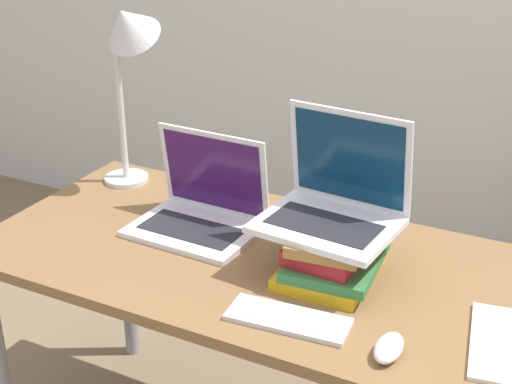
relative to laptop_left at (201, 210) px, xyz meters
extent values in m
cube|color=brown|center=(0.25, -0.07, -0.07)|extent=(1.54, 0.72, 0.03)
cylinder|color=gray|center=(-0.46, -0.37, -0.44)|extent=(0.05, 0.05, 0.71)
cylinder|color=gray|center=(-0.46, 0.23, -0.44)|extent=(0.05, 0.05, 0.71)
cube|color=silver|center=(0.00, -0.04, -0.04)|extent=(0.35, 0.26, 0.02)
cube|color=#232328|center=(0.00, -0.05, -0.04)|extent=(0.28, 0.14, 0.00)
cube|color=silver|center=(0.00, 0.07, 0.09)|extent=(0.34, 0.05, 0.25)
cube|color=#381451|center=(0.00, 0.07, 0.09)|extent=(0.31, 0.04, 0.22)
cube|color=gold|center=(0.41, -0.07, -0.04)|extent=(0.22, 0.28, 0.03)
cube|color=#33753D|center=(0.43, -0.07, -0.01)|extent=(0.23, 0.28, 0.03)
cube|color=maroon|center=(0.42, -0.07, 0.02)|extent=(0.18, 0.25, 0.04)
cube|color=olive|center=(0.42, -0.06, 0.06)|extent=(0.20, 0.29, 0.03)
cube|color=silver|center=(0.40, -0.07, 0.08)|extent=(0.34, 0.29, 0.02)
cube|color=#232328|center=(0.40, -0.08, 0.09)|extent=(0.27, 0.16, 0.00)
cube|color=silver|center=(0.41, 0.04, 0.21)|extent=(0.32, 0.07, 0.26)
cube|color=#0A2D4C|center=(0.41, 0.04, 0.21)|extent=(0.29, 0.06, 0.23)
cube|color=silver|center=(0.41, -0.31, -0.05)|extent=(0.28, 0.12, 0.01)
cube|color=silver|center=(0.41, -0.31, -0.04)|extent=(0.26, 0.10, 0.00)
ellipsoid|color=white|center=(0.64, -0.32, -0.03)|extent=(0.06, 0.11, 0.04)
cylinder|color=silver|center=(-0.38, 0.17, -0.04)|extent=(0.14, 0.14, 0.01)
cylinder|color=silver|center=(-0.38, 0.17, 0.19)|extent=(0.02, 0.02, 0.45)
cone|color=silver|center=(-0.30, 0.13, 0.46)|extent=(0.16, 0.19, 0.17)
camera|label=1|loc=(0.94, -1.51, 0.86)|focal=50.00mm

